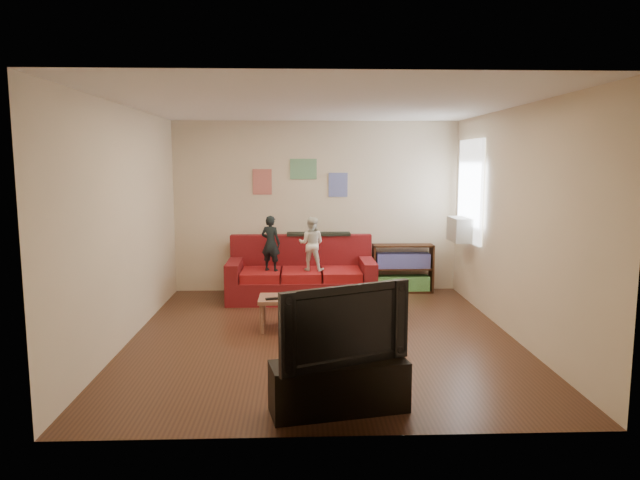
{
  "coord_description": "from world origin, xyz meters",
  "views": [
    {
      "loc": [
        -0.27,
        -6.56,
        2.06
      ],
      "look_at": [
        0.0,
        0.8,
        1.05
      ],
      "focal_mm": 32.0,
      "sensor_mm": 36.0,
      "label": 1
    }
  ],
  "objects_px": {
    "child_b": "(311,244)",
    "bookshelf": "(403,271)",
    "sofa": "(301,277)",
    "television": "(339,323)",
    "child_a": "(271,243)",
    "coffee_table": "(295,301)",
    "tv_stand": "(339,386)",
    "file_box": "(388,307)"
  },
  "relations": [
    {
      "from": "child_a",
      "to": "coffee_table",
      "type": "distance_m",
      "value": 1.58
    },
    {
      "from": "television",
      "to": "sofa",
      "type": "bearing_deg",
      "value": 69.53
    },
    {
      "from": "child_a",
      "to": "coffee_table",
      "type": "bearing_deg",
      "value": 127.18
    },
    {
      "from": "child_a",
      "to": "file_box",
      "type": "bearing_deg",
      "value": 171.91
    },
    {
      "from": "child_a",
      "to": "television",
      "type": "relative_size",
      "value": 0.71
    },
    {
      "from": "coffee_table",
      "to": "television",
      "type": "bearing_deg",
      "value": -81.0
    },
    {
      "from": "television",
      "to": "file_box",
      "type": "bearing_deg",
      "value": 48.57
    },
    {
      "from": "child_a",
      "to": "child_b",
      "type": "bearing_deg",
      "value": -157.08
    },
    {
      "from": "sofa",
      "to": "file_box",
      "type": "height_order",
      "value": "sofa"
    },
    {
      "from": "coffee_table",
      "to": "file_box",
      "type": "distance_m",
      "value": 1.35
    },
    {
      "from": "child_b",
      "to": "child_a",
      "type": "bearing_deg",
      "value": 12.59
    },
    {
      "from": "coffee_table",
      "to": "bookshelf",
      "type": "height_order",
      "value": "bookshelf"
    },
    {
      "from": "sofa",
      "to": "child_a",
      "type": "height_order",
      "value": "child_a"
    },
    {
      "from": "child_b",
      "to": "coffee_table",
      "type": "height_order",
      "value": "child_b"
    },
    {
      "from": "child_a",
      "to": "television",
      "type": "xyz_separation_m",
      "value": [
        0.74,
        -3.83,
        -0.11
      ]
    },
    {
      "from": "sofa",
      "to": "file_box",
      "type": "bearing_deg",
      "value": -44.66
    },
    {
      "from": "child_b",
      "to": "tv_stand",
      "type": "xyz_separation_m",
      "value": [
        0.14,
        -3.83,
        -0.65
      ]
    },
    {
      "from": "sofa",
      "to": "television",
      "type": "relative_size",
      "value": 1.9
    },
    {
      "from": "bookshelf",
      "to": "file_box",
      "type": "xyz_separation_m",
      "value": [
        -0.46,
        -1.49,
        -0.21
      ]
    },
    {
      "from": "file_box",
      "to": "tv_stand",
      "type": "distance_m",
      "value": 2.99
    },
    {
      "from": "coffee_table",
      "to": "tv_stand",
      "type": "xyz_separation_m",
      "value": [
        0.38,
        -2.38,
        -0.13
      ]
    },
    {
      "from": "sofa",
      "to": "child_b",
      "type": "height_order",
      "value": "child_b"
    },
    {
      "from": "child_a",
      "to": "tv_stand",
      "type": "distance_m",
      "value": 3.95
    },
    {
      "from": "child_a",
      "to": "sofa",
      "type": "bearing_deg",
      "value": -135.93
    },
    {
      "from": "child_b",
      "to": "bookshelf",
      "type": "xyz_separation_m",
      "value": [
        1.47,
        0.53,
        -0.52
      ]
    },
    {
      "from": "sofa",
      "to": "child_a",
      "type": "relative_size",
      "value": 2.67
    },
    {
      "from": "child_a",
      "to": "television",
      "type": "bearing_deg",
      "value": 123.92
    },
    {
      "from": "child_b",
      "to": "coffee_table",
      "type": "distance_m",
      "value": 1.55
    },
    {
      "from": "coffee_table",
      "to": "television",
      "type": "xyz_separation_m",
      "value": [
        0.38,
        -2.38,
        0.41
      ]
    },
    {
      "from": "file_box",
      "to": "television",
      "type": "distance_m",
      "value": 3.05
    },
    {
      "from": "child_b",
      "to": "bookshelf",
      "type": "distance_m",
      "value": 1.64
    },
    {
      "from": "child_a",
      "to": "television",
      "type": "height_order",
      "value": "child_a"
    },
    {
      "from": "television",
      "to": "child_a",
      "type": "bearing_deg",
      "value": 76.36
    },
    {
      "from": "bookshelf",
      "to": "coffee_table",
      "type": "bearing_deg",
      "value": -130.8
    },
    {
      "from": "sofa",
      "to": "tv_stand",
      "type": "distance_m",
      "value": 4.01
    },
    {
      "from": "bookshelf",
      "to": "child_a",
      "type": "bearing_deg",
      "value": -165.65
    },
    {
      "from": "coffee_table",
      "to": "file_box",
      "type": "relative_size",
      "value": 2.33
    },
    {
      "from": "file_box",
      "to": "television",
      "type": "xyz_separation_m",
      "value": [
        -0.86,
        -2.86,
        0.62
      ]
    },
    {
      "from": "sofa",
      "to": "coffee_table",
      "type": "bearing_deg",
      "value": -93.05
    },
    {
      "from": "file_box",
      "to": "television",
      "type": "relative_size",
      "value": 0.33
    },
    {
      "from": "coffee_table",
      "to": "child_a",
      "type": "bearing_deg",
      "value": 104.26
    },
    {
      "from": "sofa",
      "to": "coffee_table",
      "type": "height_order",
      "value": "sofa"
    }
  ]
}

